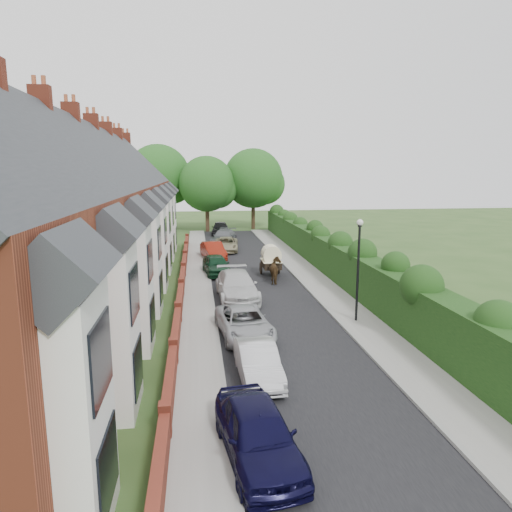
{
  "coord_description": "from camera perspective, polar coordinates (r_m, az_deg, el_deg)",
  "views": [
    {
      "loc": [
        -4.35,
        -16.87,
        7.41
      ],
      "look_at": [
        -0.71,
        10.89,
        2.2
      ],
      "focal_mm": 32.0,
      "sensor_mm": 36.0,
      "label": 1
    }
  ],
  "objects": [
    {
      "name": "car_silver_b",
      "position": [
        20.85,
        -1.47,
        -8.38
      ],
      "size": [
        2.64,
        4.9,
        1.31
      ],
      "primitive_type": "imported",
      "rotation": [
        0.0,
        0.0,
        0.1
      ],
      "color": "#A4A6AB",
      "rests_on": "ground"
    },
    {
      "name": "tree_far_right",
      "position": [
        59.46,
        0.01,
        9.48
      ],
      "size": [
        7.98,
        7.6,
        10.31
      ],
      "color": "#332316",
      "rests_on": "ground"
    },
    {
      "name": "car_green",
      "position": [
        33.21,
        -4.99,
        -1.11
      ],
      "size": [
        2.18,
        4.43,
        1.45
      ],
      "primitive_type": "imported",
      "rotation": [
        0.0,
        0.0,
        0.11
      ],
      "color": "black",
      "rests_on": "ground"
    },
    {
      "name": "car_red",
      "position": [
        39.14,
        -5.38,
        0.67
      ],
      "size": [
        2.27,
        4.63,
        1.46
      ],
      "primitive_type": "imported",
      "rotation": [
        0.0,
        0.0,
        0.17
      ],
      "color": "maroon",
      "rests_on": "ground"
    },
    {
      "name": "pavement_house_side",
      "position": [
        28.82,
        -7.24,
        -4.32
      ],
      "size": [
        1.7,
        58.0,
        0.12
      ],
      "primitive_type": "cube",
      "color": "gray",
      "rests_on": "ground"
    },
    {
      "name": "kerb_hedge_side",
      "position": [
        29.63,
        6.25,
        -3.87
      ],
      "size": [
        0.18,
        58.0,
        0.13
      ],
      "primitive_type": "cube",
      "color": "gray",
      "rests_on": "ground"
    },
    {
      "name": "lamppost",
      "position": [
        22.64,
        12.69,
        -0.19
      ],
      "size": [
        0.32,
        0.32,
        5.16
      ],
      "color": "black",
      "rests_on": "ground"
    },
    {
      "name": "horse",
      "position": [
        30.64,
        2.56,
        -1.83
      ],
      "size": [
        1.01,
        2.05,
        1.7
      ],
      "primitive_type": "imported",
      "rotation": [
        0.0,
        0.0,
        3.1
      ],
      "color": "#412D17",
      "rests_on": "ground"
    },
    {
      "name": "garden_wall_row",
      "position": [
        27.77,
        -9.31,
        -4.09
      ],
      "size": [
        0.35,
        40.35,
        1.1
      ],
      "color": "maroon",
      "rests_on": "ground"
    },
    {
      "name": "car_grey",
      "position": [
        47.11,
        -4.05,
        2.37
      ],
      "size": [
        3.28,
        5.44,
        1.48
      ],
      "primitive_type": "imported",
      "rotation": [
        0.0,
        0.0,
        -0.25
      ],
      "color": "slate",
      "rests_on": "ground"
    },
    {
      "name": "car_black",
      "position": [
        54.29,
        -4.52,
        3.49
      ],
      "size": [
        2.31,
        4.72,
        1.55
      ],
      "primitive_type": "imported",
      "rotation": [
        0.0,
        0.0,
        -0.11
      ],
      "color": "black",
      "rests_on": "ground"
    },
    {
      "name": "ground",
      "position": [
        18.93,
        6.6,
        -12.58
      ],
      "size": [
        140.0,
        140.0,
        0.0
      ],
      "primitive_type": "plane",
      "color": "#2D4C1E",
      "rests_on": "ground"
    },
    {
      "name": "pavement_hedge_side",
      "position": [
        29.9,
        8.21,
        -3.8
      ],
      "size": [
        2.2,
        58.0,
        0.12
      ],
      "primitive_type": "cube",
      "color": "gray",
      "rests_on": "ground"
    },
    {
      "name": "tree_far_left",
      "position": [
        56.99,
        -5.83,
        8.78
      ],
      "size": [
        7.14,
        6.8,
        9.29
      ],
      "color": "#332316",
      "rests_on": "ground"
    },
    {
      "name": "car_white",
      "position": [
        26.81,
        -2.41,
        -3.75
      ],
      "size": [
        2.42,
        5.55,
        1.59
      ],
      "primitive_type": "imported",
      "rotation": [
        0.0,
        0.0,
        0.04
      ],
      "color": "silver",
      "rests_on": "ground"
    },
    {
      "name": "car_navy",
      "position": [
        12.66,
        0.22,
        -21.23
      ],
      "size": [
        2.32,
        4.56,
        1.49
      ],
      "primitive_type": "imported",
      "rotation": [
        0.0,
        0.0,
        0.13
      ],
      "color": "black",
      "rests_on": "ground"
    },
    {
      "name": "terrace_row",
      "position": [
        27.79,
        -21.04,
        3.77
      ],
      "size": [
        9.05,
        40.5,
        11.5
      ],
      "color": "brown",
      "rests_on": "ground"
    },
    {
      "name": "kerb_house_side",
      "position": [
        28.83,
        -5.64,
        -4.27
      ],
      "size": [
        0.18,
        58.0,
        0.13
      ],
      "primitive_type": "cube",
      "color": "gray",
      "rests_on": "ground"
    },
    {
      "name": "tree_far_back",
      "position": [
        60.1,
        -11.68,
        9.57
      ],
      "size": [
        8.4,
        8.0,
        10.82
      ],
      "color": "#332316",
      "rests_on": "ground"
    },
    {
      "name": "car_silver_a",
      "position": [
        16.88,
        0.22,
        -13.1
      ],
      "size": [
        1.49,
        3.95,
        1.29
      ],
      "primitive_type": "imported",
      "rotation": [
        0.0,
        0.0,
        0.03
      ],
      "color": "silver",
      "rests_on": "ground"
    },
    {
      "name": "horse_cart",
      "position": [
        32.65,
        1.91,
        -0.29
      ],
      "size": [
        1.4,
        3.1,
        2.24
      ],
      "color": "black",
      "rests_on": "ground"
    },
    {
      "name": "car_beige",
      "position": [
        42.88,
        -3.77,
        1.46
      ],
      "size": [
        2.59,
        4.9,
        1.31
      ],
      "primitive_type": "imported",
      "rotation": [
        0.0,
        0.0,
        -0.09
      ],
      "color": "tan",
      "rests_on": "ground"
    },
    {
      "name": "road",
      "position": [
        29.09,
        0.39,
        -4.2
      ],
      "size": [
        6.0,
        58.0,
        0.02
      ],
      "primitive_type": "cube",
      "color": "black",
      "rests_on": "ground"
    },
    {
      "name": "hedge",
      "position": [
        30.09,
        11.59,
        -0.81
      ],
      "size": [
        2.1,
        58.0,
        2.85
      ],
      "color": "#123310",
      "rests_on": "ground"
    }
  ]
}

